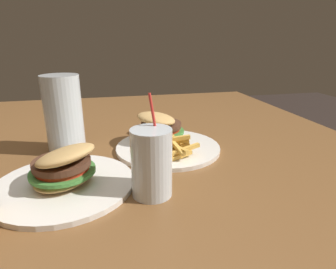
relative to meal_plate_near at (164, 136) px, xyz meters
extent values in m
cube|color=brown|center=(0.01, 0.08, -0.04)|extent=(1.36, 1.25, 0.03)
cylinder|color=brown|center=(0.62, -0.47, -0.42)|extent=(0.09, 0.09, 0.72)
cylinder|color=brown|center=(0.62, 0.63, -0.42)|extent=(0.09, 0.09, 0.72)
cylinder|color=white|center=(-0.02, -0.01, -0.02)|extent=(0.26, 0.26, 0.01)
ellipsoid|color=tan|center=(0.03, 0.00, -0.01)|extent=(0.14, 0.12, 0.02)
cylinder|color=#428438|center=(0.03, 0.00, 0.01)|extent=(0.15, 0.15, 0.01)
cylinder|color=red|center=(0.03, 0.00, 0.01)|extent=(0.12, 0.12, 0.01)
cylinder|color=#4C2D1E|center=(0.03, 0.00, 0.02)|extent=(0.13, 0.13, 0.01)
ellipsoid|color=tan|center=(0.02, 0.01, 0.04)|extent=(0.14, 0.12, 0.04)
cube|color=gold|center=(-0.10, -0.01, 0.01)|extent=(0.06, 0.03, 0.02)
cube|color=gold|center=(-0.05, 0.00, 0.00)|extent=(0.06, 0.02, 0.03)
cube|color=gold|center=(-0.07, -0.02, -0.01)|extent=(0.03, 0.07, 0.03)
cube|color=gold|center=(-0.08, -0.01, 0.00)|extent=(0.05, 0.06, 0.02)
cube|color=gold|center=(-0.08, 0.00, 0.02)|extent=(0.02, 0.09, 0.02)
cube|color=gold|center=(-0.08, 0.00, 0.00)|extent=(0.05, 0.06, 0.03)
cube|color=gold|center=(-0.07, -0.01, 0.01)|extent=(0.04, 0.08, 0.01)
cube|color=gold|center=(-0.06, 0.03, 0.00)|extent=(0.06, 0.07, 0.01)
cube|color=gold|center=(-0.06, 0.01, 0.00)|extent=(0.05, 0.06, 0.03)
cube|color=gold|center=(-0.10, -0.02, 0.00)|extent=(0.04, 0.09, 0.02)
cube|color=gold|center=(-0.11, -0.02, -0.01)|extent=(0.02, 0.06, 0.02)
cube|color=gold|center=(-0.05, 0.00, -0.01)|extent=(0.01, 0.08, 0.03)
cube|color=gold|center=(-0.09, -0.01, 0.00)|extent=(0.07, 0.03, 0.01)
cube|color=gold|center=(-0.07, -0.01, 0.01)|extent=(0.03, 0.07, 0.01)
cylinder|color=silver|center=(0.03, 0.24, 0.07)|extent=(0.09, 0.09, 0.19)
cylinder|color=#B26B19|center=(0.03, 0.24, 0.05)|extent=(0.08, 0.08, 0.16)
cylinder|color=silver|center=(-0.22, 0.07, 0.03)|extent=(0.07, 0.07, 0.12)
cylinder|color=#EFA819|center=(-0.22, 0.07, 0.02)|extent=(0.06, 0.06, 0.09)
cylinder|color=red|center=(-0.21, 0.05, 0.06)|extent=(0.03, 0.03, 0.18)
ellipsoid|color=silver|center=(0.13, 0.05, -0.02)|extent=(0.06, 0.06, 0.01)
cube|color=silver|center=(0.15, -0.03, -0.03)|extent=(0.04, 0.12, 0.00)
cylinder|color=white|center=(-0.16, 0.23, -0.02)|extent=(0.26, 0.26, 0.01)
ellipsoid|color=tan|center=(-0.16, 0.23, -0.01)|extent=(0.15, 0.15, 0.02)
cylinder|color=#428438|center=(-0.16, 0.23, 0.01)|extent=(0.17, 0.17, 0.01)
cylinder|color=red|center=(-0.16, 0.23, 0.01)|extent=(0.14, 0.14, 0.01)
cylinder|color=#4C2D1E|center=(-0.16, 0.23, 0.02)|extent=(0.15, 0.15, 0.01)
ellipsoid|color=tan|center=(-0.17, 0.22, 0.04)|extent=(0.15, 0.15, 0.05)
camera|label=1|loc=(-0.67, 0.14, 0.24)|focal=30.00mm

